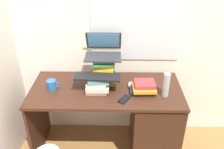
% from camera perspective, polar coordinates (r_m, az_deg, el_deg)
% --- Properties ---
extents(ground_plane, '(6.00, 6.00, 0.00)m').
position_cam_1_polar(ground_plane, '(2.82, -1.24, -16.55)').
color(ground_plane, olive).
extents(wall_back, '(6.00, 0.06, 2.60)m').
position_cam_1_polar(wall_back, '(2.43, -1.15, 12.07)').
color(wall_back, silver).
rests_on(wall_back, ground).
extents(desk, '(1.45, 0.65, 0.77)m').
position_cam_1_polar(desk, '(2.53, 7.23, -10.37)').
color(desk, '#381E14').
rests_on(desk, ground).
extents(book_stack_tall, '(0.24, 0.21, 0.27)m').
position_cam_1_polar(book_stack_tall, '(2.37, -1.98, 0.89)').
color(book_stack_tall, orange).
rests_on(book_stack_tall, desk).
extents(book_stack_keyboard_riser, '(0.22, 0.18, 0.14)m').
position_cam_1_polar(book_stack_keyboard_riser, '(2.26, -3.43, -2.44)').
color(book_stack_keyboard_riser, gray).
rests_on(book_stack_keyboard_riser, desk).
extents(book_stack_side, '(0.24, 0.20, 0.10)m').
position_cam_1_polar(book_stack_side, '(2.28, 7.48, -3.02)').
color(book_stack_side, black).
rests_on(book_stack_side, desk).
extents(laptop, '(0.34, 0.32, 0.21)m').
position_cam_1_polar(laptop, '(2.34, -2.08, 5.84)').
color(laptop, '#2D2D33').
rests_on(laptop, book_stack_tall).
extents(keyboard, '(0.43, 0.16, 0.02)m').
position_cam_1_polar(keyboard, '(2.22, -3.48, -0.59)').
color(keyboard, black).
rests_on(keyboard, book_stack_keyboard_riser).
extents(computer_mouse, '(0.06, 0.10, 0.04)m').
position_cam_1_polar(computer_mouse, '(2.35, 4.46, -2.44)').
color(computer_mouse, '#A5A8AD').
rests_on(computer_mouse, desk).
extents(mug, '(0.13, 0.09, 0.10)m').
position_cam_1_polar(mug, '(2.36, -14.02, -2.39)').
color(mug, '#265999').
rests_on(mug, desk).
extents(water_bottle, '(0.06, 0.06, 0.23)m').
position_cam_1_polar(water_bottle, '(2.22, 12.64, -2.42)').
color(water_bottle, '#999EA5').
rests_on(water_bottle, desk).
extents(cell_phone, '(0.13, 0.15, 0.01)m').
position_cam_1_polar(cell_phone, '(2.17, 2.94, -5.86)').
color(cell_phone, black).
rests_on(cell_phone, desk).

